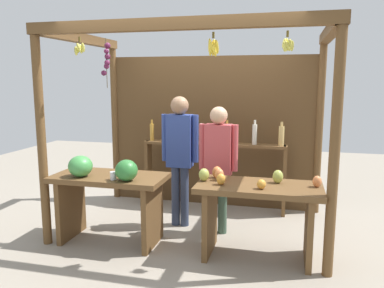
# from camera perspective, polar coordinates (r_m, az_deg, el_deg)

# --- Properties ---
(ground_plane) EXTENTS (12.00, 12.00, 0.00)m
(ground_plane) POSITION_cam_1_polar(r_m,az_deg,el_deg) (5.17, 0.52, -12.03)
(ground_plane) COLOR gray
(ground_plane) RESTS_ON ground
(market_stall) EXTENTS (3.24, 2.01, 2.50)m
(market_stall) POSITION_cam_1_polar(r_m,az_deg,el_deg) (5.28, 1.71, 4.50)
(market_stall) COLOR brown
(market_stall) RESTS_ON ground
(fruit_counter_left) EXTENTS (1.31, 0.64, 1.05)m
(fruit_counter_left) POSITION_cam_1_polar(r_m,az_deg,el_deg) (4.57, -12.39, -6.45)
(fruit_counter_left) COLOR brown
(fruit_counter_left) RESTS_ON ground
(fruit_counter_right) EXTENTS (1.32, 0.64, 0.95)m
(fruit_counter_right) POSITION_cam_1_polar(r_m,az_deg,el_deg) (4.19, 9.59, -8.71)
(fruit_counter_right) COLOR brown
(fruit_counter_right) RESTS_ON ground
(bottle_shelf_unit) EXTENTS (2.08, 0.22, 1.36)m
(bottle_shelf_unit) POSITION_cam_1_polar(r_m,az_deg,el_deg) (5.59, 3.42, -1.87)
(bottle_shelf_unit) COLOR brown
(bottle_shelf_unit) RESTS_ON ground
(vendor_man) EXTENTS (0.48, 0.23, 1.70)m
(vendor_man) POSITION_cam_1_polar(r_m,az_deg,el_deg) (4.93, -1.82, -0.72)
(vendor_man) COLOR #323C57
(vendor_man) RESTS_ON ground
(vendor_woman) EXTENTS (0.48, 0.21, 1.58)m
(vendor_woman) POSITION_cam_1_polar(r_m,az_deg,el_deg) (4.71, 3.92, -2.18)
(vendor_woman) COLOR #3A5340
(vendor_woman) RESTS_ON ground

